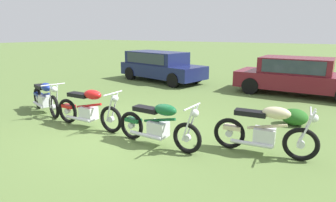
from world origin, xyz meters
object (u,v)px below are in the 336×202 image
car_navy (159,64)px  shrub_low (295,117)px  motorcycle_blue (45,97)px  motorcycle_cream (265,131)px  car_burgundy (297,74)px  motorcycle_green (158,124)px  motorcycle_red (88,109)px

car_navy → shrub_low: size_ratio=7.09×
motorcycle_blue → shrub_low: motorcycle_blue is taller
motorcycle_cream → car_burgundy: 6.33m
motorcycle_cream → shrub_low: 2.32m
car_burgundy → shrub_low: car_burgundy is taller
car_burgundy → shrub_low: bearing=-82.2°
motorcycle_blue → motorcycle_green: 4.26m
shrub_low → car_navy: bearing=150.0°
car_navy → shrub_low: 7.83m
motorcycle_green → shrub_low: (2.27, 3.02, -0.27)m
car_navy → car_burgundy: bearing=13.8°
motorcycle_green → car_burgundy: car_burgundy is taller
motorcycle_cream → car_burgundy: car_burgundy is taller
motorcycle_red → motorcycle_cream: same height
motorcycle_red → car_burgundy: 8.00m
shrub_low → car_burgundy: bearing=97.2°
car_navy → motorcycle_red: bearing=-58.5°
motorcycle_green → shrub_low: size_ratio=3.16×
motorcycle_red → motorcycle_cream: 4.23m
motorcycle_blue → motorcycle_green: (4.25, -0.35, 0.00)m
shrub_low → motorcycle_blue: bearing=-157.7°
motorcycle_red → motorcycle_green: 2.16m
motorcycle_red → car_burgundy: car_burgundy is taller
motorcycle_blue → shrub_low: bearing=40.4°
motorcycle_blue → car_navy: bearing=110.2°
motorcycle_red → car_navy: bearing=107.0°
shrub_low → motorcycle_green: bearing=-126.9°
car_burgundy → shrub_low: (0.51, -4.03, -0.59)m
motorcycle_red → motorcycle_cream: (4.17, 0.65, -0.00)m
motorcycle_green → shrub_low: bearing=54.6°
motorcycle_blue → car_navy: car_navy is taller
car_navy → car_burgundy: 6.25m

